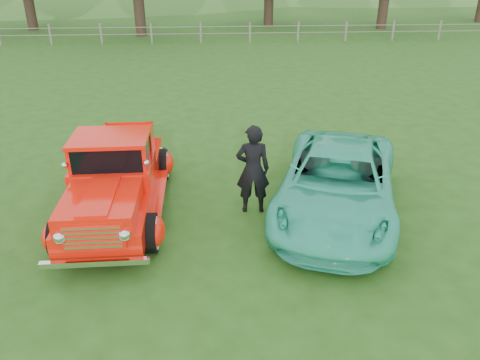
{
  "coord_description": "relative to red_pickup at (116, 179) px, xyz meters",
  "views": [
    {
      "loc": [
        0.41,
        -7.64,
        5.07
      ],
      "look_at": [
        1.0,
        1.2,
        0.73
      ],
      "focal_mm": 35.0,
      "sensor_mm": 36.0,
      "label": 1
    }
  ],
  "objects": [
    {
      "name": "fence_line",
      "position": [
        1.59,
        20.71,
        -0.19
      ],
      "size": [
        48.0,
        0.12,
        1.2
      ],
      "color": "slate",
      "rests_on": "ground"
    },
    {
      "name": "ground",
      "position": [
        1.59,
        -1.29,
        -0.8
      ],
      "size": [
        140.0,
        140.0,
        0.0
      ],
      "primitive_type": "plane",
      "color": "#234913",
      "rests_on": "ground"
    },
    {
      "name": "distant_hills",
      "position": [
        -2.49,
        58.18,
        -5.34
      ],
      "size": [
        116.0,
        60.0,
        18.0
      ],
      "color": "#346A27",
      "rests_on": "ground"
    },
    {
      "name": "red_pickup",
      "position": [
        0.0,
        0.0,
        0.0
      ],
      "size": [
        2.26,
        5.0,
        1.78
      ],
      "rotation": [
        0.0,
        0.0,
        0.01
      ],
      "color": "black",
      "rests_on": "ground"
    },
    {
      "name": "teal_sedan",
      "position": [
        4.63,
        -0.32,
        -0.09
      ],
      "size": [
        3.82,
        5.55,
        1.41
      ],
      "primitive_type": "imported",
      "rotation": [
        0.0,
        0.0,
        -0.32
      ],
      "color": "#2FBD95",
      "rests_on": "ground"
    },
    {
      "name": "man",
      "position": [
        2.86,
        -0.12,
        0.18
      ],
      "size": [
        0.72,
        0.48,
        1.95
      ],
      "primitive_type": "imported",
      "rotation": [
        0.0,
        0.0,
        3.12
      ],
      "color": "black",
      "rests_on": "ground"
    }
  ]
}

